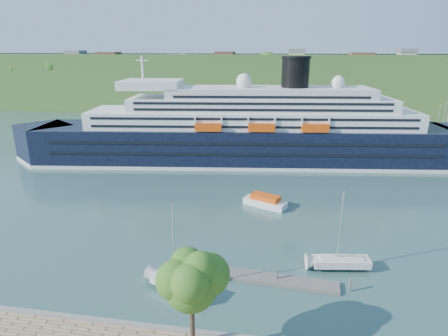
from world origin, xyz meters
The scene contains 8 objects.
far_hillside centered at (0.00, 145.00, 12.00)m, with size 400.00×50.00×24.00m, color #2B5321.
quay_coping centered at (0.00, -0.20, 1.15)m, with size 220.00×0.50×0.30m, color slate.
cruise_ship centered at (-3.24, 59.14, 12.37)m, with size 110.15×16.04×24.74m, color black, non-canonical shape.
promenade_tree centered at (-0.61, -1.70, 6.11)m, with size 6.17×6.17×10.22m, color #285516, non-canonical shape.
floating_pontoon centered at (4.34, 10.83, 0.20)m, with size 18.45×2.25×0.41m, color slate, non-canonical shape.
sailboat_white_near centered at (-4.27, 6.82, 5.05)m, with size 7.81×2.17×10.09m, color silver, non-canonical shape.
sailboat_white_far centered at (14.17, 14.57, 4.96)m, with size 7.68×2.13×9.92m, color silver, non-canonical shape.
tender_launch centered at (3.75, 32.68, 1.04)m, with size 7.53×2.57×2.08m, color #DE490D, non-canonical shape.
Camera 1 is at (6.46, -27.72, 26.05)m, focal length 30.00 mm.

